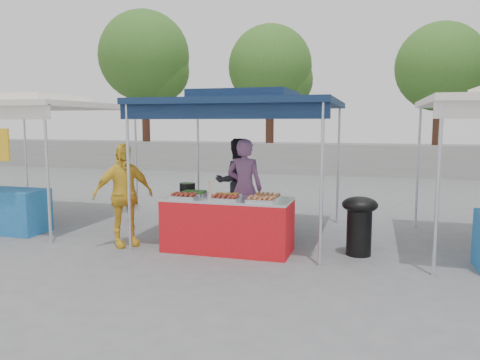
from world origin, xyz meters
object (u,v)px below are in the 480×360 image
(helper_man, at_px, (236,182))
(customer_person, at_px, (123,195))
(vendor_table, at_px, (228,224))
(wok_burner, at_px, (359,220))
(vendor_woman, at_px, (245,188))
(cooking_pot, at_px, (187,188))

(helper_man, bearing_deg, customer_person, 29.58)
(customer_person, bearing_deg, vendor_table, -42.03)
(vendor_table, xyz_separation_m, wok_burner, (2.01, 0.33, 0.12))
(vendor_woman, distance_m, customer_person, 2.08)
(vendor_table, relative_size, helper_man, 1.17)
(wok_burner, xyz_separation_m, customer_person, (-3.74, -0.50, 0.31))
(helper_man, bearing_deg, vendor_woman, 86.24)
(cooking_pot, xyz_separation_m, wok_burner, (2.84, -0.04, -0.39))
(vendor_table, xyz_separation_m, vendor_woman, (0.01, 0.95, 0.45))
(vendor_woman, distance_m, helper_man, 1.06)
(wok_burner, relative_size, vendor_woman, 0.52)
(cooking_pot, relative_size, vendor_woman, 0.15)
(cooking_pot, xyz_separation_m, helper_man, (0.41, 1.53, -0.07))
(wok_burner, xyz_separation_m, helper_man, (-2.43, 1.58, 0.32))
(cooking_pot, xyz_separation_m, vendor_woman, (0.85, 0.57, -0.05))
(helper_man, bearing_deg, wok_burner, 118.85)
(vendor_table, bearing_deg, wok_burner, 9.45)
(vendor_woman, bearing_deg, cooking_pot, 37.18)
(helper_man, height_order, customer_person, helper_man)
(wok_burner, distance_m, helper_man, 2.91)
(cooking_pot, height_order, wok_burner, cooking_pot)
(vendor_table, xyz_separation_m, cooking_pot, (-0.84, 0.38, 0.50))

